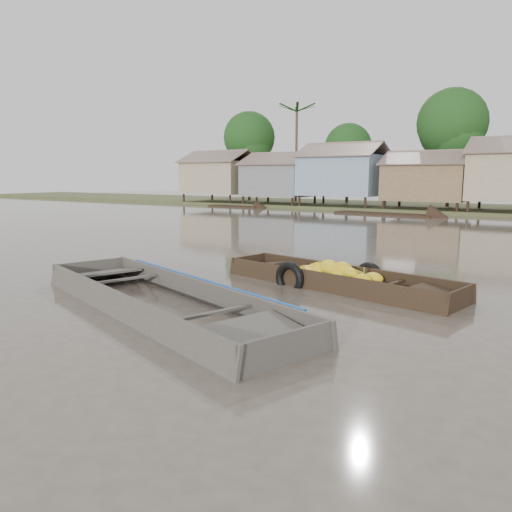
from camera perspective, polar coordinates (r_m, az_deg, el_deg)
The scene contains 3 objects.
ground at distance 11.00m, azimuth 0.18°, elevation -5.08°, with size 120.00×120.00×0.00m, color #53493F.
banana_boat at distance 12.48m, azimuth 8.78°, elevation -2.55°, with size 6.39×2.71×0.90m.
viewer_boat at distance 10.43m, azimuth -10.66°, elevation -5.65°, with size 8.13×4.46×0.63m.
Camera 1 is at (5.73, -8.99, 2.71)m, focal length 35.00 mm.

